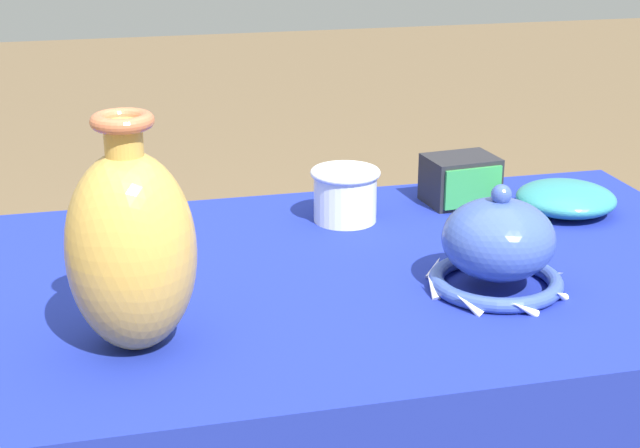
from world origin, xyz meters
TOP-DOWN VIEW (x-y plane):
  - display_table at (0.00, -0.02)m, footprint 1.27×0.75m
  - vase_tall_bulbous at (-0.30, -0.17)m, footprint 0.16×0.16m
  - vase_dome_bell at (0.20, -0.11)m, footprint 0.20×0.20m
  - mosaic_tile_box at (0.29, 0.25)m, footprint 0.13×0.11m
  - cup_wide_porcelain at (0.07, 0.21)m, footprint 0.12×0.12m
  - bowl_shallow_teal at (0.45, 0.16)m, footprint 0.17×0.17m

SIDE VIEW (x-z plane):
  - display_table at x=0.00m, z-range 0.30..1.06m
  - bowl_shallow_teal at x=0.45m, z-range 0.76..0.81m
  - mosaic_tile_box at x=0.29m, z-range 0.76..0.84m
  - cup_wide_porcelain at x=0.07m, z-range 0.76..0.85m
  - vase_dome_bell at x=0.20m, z-range 0.74..0.90m
  - vase_tall_bulbous at x=-0.30m, z-range 0.74..1.04m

